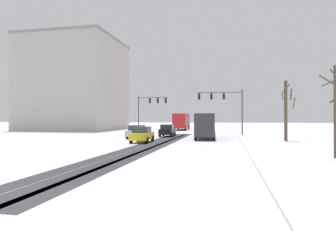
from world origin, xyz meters
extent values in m
plane|color=silver|center=(0.00, 0.00, 0.00)|extent=(300.00, 300.00, 0.00)
cube|color=#38383D|center=(0.81, 17.48, 0.00)|extent=(1.17, 38.45, 0.01)
cube|color=#38383D|center=(0.03, 17.48, 0.00)|extent=(1.13, 38.45, 0.01)
cube|color=#38383D|center=(-1.09, 17.48, 0.00)|extent=(1.04, 38.45, 0.01)
cube|color=white|center=(10.14, 15.73, 0.06)|extent=(4.00, 38.45, 0.12)
cylinder|color=#47474C|center=(-8.74, 40.96, 3.25)|extent=(0.18, 0.18, 6.50)
cylinder|color=#47474C|center=(-6.13, 40.97, 6.10)|extent=(5.20, 0.15, 0.12)
cube|color=black|center=(-6.65, 40.97, 5.55)|extent=(0.32, 0.24, 0.90)
sphere|color=red|center=(-6.66, 41.13, 5.85)|extent=(0.20, 0.20, 0.20)
sphere|color=black|center=(-6.66, 41.13, 5.55)|extent=(0.20, 0.20, 0.20)
sphere|color=black|center=(-6.66, 41.13, 5.25)|extent=(0.20, 0.20, 0.20)
cube|color=black|center=(-5.22, 40.98, 5.55)|extent=(0.32, 0.24, 0.90)
sphere|color=red|center=(-5.22, 41.14, 5.85)|extent=(0.20, 0.20, 0.20)
sphere|color=black|center=(-5.22, 41.14, 5.55)|extent=(0.20, 0.20, 0.20)
sphere|color=black|center=(-5.22, 41.14, 5.25)|extent=(0.20, 0.20, 0.20)
cube|color=black|center=(-3.79, 40.99, 5.55)|extent=(0.32, 0.24, 0.90)
sphere|color=red|center=(-3.79, 41.15, 5.85)|extent=(0.20, 0.20, 0.20)
sphere|color=black|center=(-3.79, 41.15, 5.55)|extent=(0.20, 0.20, 0.20)
sphere|color=black|center=(-3.79, 41.15, 5.25)|extent=(0.20, 0.20, 0.20)
cylinder|color=#47474C|center=(8.74, 32.96, 3.25)|extent=(0.18, 0.18, 6.50)
cylinder|color=#47474C|center=(5.62, 32.81, 6.10)|extent=(6.24, 0.42, 0.12)
cube|color=black|center=(6.24, 32.84, 5.55)|extent=(0.33, 0.25, 0.90)
sphere|color=red|center=(6.25, 32.68, 5.85)|extent=(0.20, 0.20, 0.20)
sphere|color=black|center=(6.25, 32.68, 5.55)|extent=(0.20, 0.20, 0.20)
sphere|color=black|center=(6.25, 32.68, 5.25)|extent=(0.20, 0.20, 0.20)
cube|color=black|center=(4.52, 32.76, 5.55)|extent=(0.33, 0.25, 0.90)
sphere|color=red|center=(4.53, 32.60, 5.85)|extent=(0.20, 0.20, 0.20)
sphere|color=black|center=(4.53, 32.60, 5.55)|extent=(0.20, 0.20, 0.20)
sphere|color=black|center=(4.53, 32.60, 5.25)|extent=(0.20, 0.20, 0.20)
cube|color=black|center=(2.81, 32.68, 5.55)|extent=(0.33, 0.25, 0.90)
sphere|color=red|center=(2.82, 32.52, 5.85)|extent=(0.20, 0.20, 0.20)
sphere|color=black|center=(2.82, 32.52, 5.55)|extent=(0.20, 0.20, 0.20)
sphere|color=black|center=(2.82, 32.52, 5.25)|extent=(0.20, 0.20, 0.20)
cube|color=black|center=(-1.26, 30.17, 0.67)|extent=(1.83, 4.15, 0.70)
cube|color=#2D3847|center=(-1.25, 30.02, 1.32)|extent=(1.62, 1.95, 0.60)
cylinder|color=black|center=(-2.10, 31.42, 0.32)|extent=(0.24, 0.65, 0.64)
cylinder|color=black|center=(-0.49, 31.47, 0.32)|extent=(0.24, 0.65, 0.64)
cylinder|color=black|center=(-2.02, 28.88, 0.32)|extent=(0.24, 0.65, 0.64)
cylinder|color=black|center=(-0.41, 28.93, 0.32)|extent=(0.24, 0.65, 0.64)
cube|color=#B7BABF|center=(-4.14, 25.78, 0.67)|extent=(1.71, 4.10, 0.70)
cube|color=#2D3847|center=(-4.14, 25.63, 1.32)|extent=(1.56, 1.90, 0.60)
cylinder|color=black|center=(-4.94, 27.05, 0.32)|extent=(0.22, 0.64, 0.64)
cylinder|color=black|center=(-3.33, 27.05, 0.32)|extent=(0.22, 0.64, 0.64)
cylinder|color=black|center=(-4.95, 24.51, 0.32)|extent=(0.22, 0.64, 0.64)
cylinder|color=black|center=(-3.33, 24.51, 0.32)|extent=(0.22, 0.64, 0.64)
cube|color=yellow|center=(-1.86, 20.33, 0.67)|extent=(1.87, 4.17, 0.70)
cube|color=#2D3847|center=(-1.86, 20.18, 1.32)|extent=(1.64, 1.97, 0.60)
cylinder|color=black|center=(-2.72, 21.57, 0.32)|extent=(0.25, 0.65, 0.64)
cylinder|color=black|center=(-1.11, 21.64, 0.32)|extent=(0.25, 0.65, 0.64)
cylinder|color=black|center=(-2.61, 19.03, 0.32)|extent=(0.25, 0.65, 0.64)
cylinder|color=black|center=(-1.00, 19.10, 0.32)|extent=(0.25, 0.65, 0.64)
cube|color=#B21E1E|center=(-2.79, 52.42, 1.93)|extent=(3.01, 11.10, 2.90)
cube|color=#283342|center=(-2.79, 52.42, 2.28)|extent=(3.01, 10.23, 0.90)
cylinder|color=black|center=(-1.43, 48.63, 0.48)|extent=(0.34, 0.97, 0.96)
cylinder|color=black|center=(-3.80, 48.52, 0.48)|extent=(0.34, 0.97, 0.96)
cylinder|color=black|center=(-1.76, 55.78, 0.48)|extent=(0.34, 0.97, 0.96)
cylinder|color=black|center=(-4.13, 55.67, 0.48)|extent=(0.34, 0.97, 0.96)
cube|color=#233899|center=(4.06, 29.27, 1.47)|extent=(2.18, 2.28, 2.10)
cube|color=#333338|center=(4.19, 25.57, 1.72)|extent=(2.39, 5.28, 2.60)
cylinder|color=black|center=(3.06, 28.79, 0.42)|extent=(0.31, 0.85, 0.84)
cylinder|color=black|center=(5.08, 28.87, 0.42)|extent=(0.31, 0.85, 0.84)
cylinder|color=black|center=(3.23, 24.11, 0.42)|extent=(0.31, 0.85, 0.84)
cylinder|color=black|center=(5.26, 24.18, 0.42)|extent=(0.31, 0.85, 0.84)
cylinder|color=brown|center=(13.43, 11.69, 2.92)|extent=(0.24, 0.24, 5.83)
cylinder|color=brown|center=(13.59, 12.04, 3.78)|extent=(0.81, 0.45, 0.63)
cylinder|color=brown|center=(13.39, 12.29, 4.88)|extent=(1.25, 0.17, 0.61)
cylinder|color=brown|center=(13.00, 11.15, 4.71)|extent=(1.17, 0.97, 1.08)
cylinder|color=brown|center=(12.99, 25.26, 3.30)|extent=(0.33, 0.33, 6.60)
cylinder|color=brown|center=(13.81, 25.19, 4.12)|extent=(0.27, 1.73, 1.18)
cylinder|color=brown|center=(13.53, 25.19, 5.09)|extent=(0.32, 1.23, 1.20)
cylinder|color=brown|center=(12.65, 25.25, 4.91)|extent=(0.12, 0.76, 0.82)
cylinder|color=brown|center=(13.11, 25.59, 5.81)|extent=(0.79, 0.38, 1.01)
cube|color=#B2ADA3|center=(-25.07, 48.16, 9.33)|extent=(18.08, 17.19, 18.66)
cube|color=gray|center=(-25.07, 48.16, 18.91)|extent=(18.38, 17.49, 0.50)
camera|label=1|loc=(6.74, -8.32, 2.52)|focal=31.00mm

